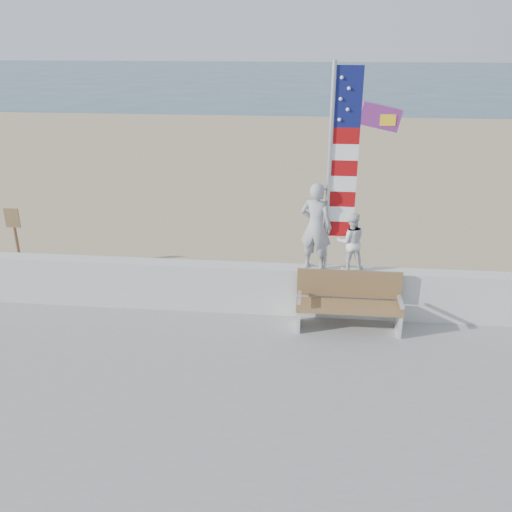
% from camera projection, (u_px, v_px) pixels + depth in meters
% --- Properties ---
extents(ground, '(220.00, 220.00, 0.00)m').
position_uv_depth(ground, '(231.00, 380.00, 8.33)').
color(ground, '#2A4655').
rests_on(ground, ground).
extents(sand, '(90.00, 40.00, 0.08)m').
position_uv_depth(sand, '(273.00, 207.00, 16.61)').
color(sand, tan).
rests_on(sand, ground).
extents(seawall, '(30.00, 0.35, 0.90)m').
position_uv_depth(seawall, '(246.00, 288.00, 9.93)').
color(seawall, silver).
rests_on(seawall, boardwalk).
extents(adult, '(0.66, 0.55, 1.56)m').
position_uv_depth(adult, '(316.00, 227.00, 9.36)').
color(adult, '#95969A').
rests_on(adult, seawall).
extents(child, '(0.55, 0.46, 1.05)m').
position_uv_depth(child, '(351.00, 242.00, 9.40)').
color(child, silver).
rests_on(child, seawall).
extents(bench, '(1.80, 0.57, 1.00)m').
position_uv_depth(bench, '(349.00, 301.00, 9.32)').
color(bench, olive).
rests_on(bench, boardwalk).
extents(flag, '(0.50, 0.08, 3.50)m').
position_uv_depth(flag, '(337.00, 162.00, 8.90)').
color(flag, silver).
rests_on(flag, seawall).
extents(parafoil_kite, '(0.89, 0.25, 0.61)m').
position_uv_depth(parafoil_kite, '(381.00, 117.00, 10.98)').
color(parafoil_kite, red).
rests_on(parafoil_kite, ground).
extents(sign, '(0.32, 0.07, 1.46)m').
position_uv_depth(sign, '(15.00, 235.00, 11.65)').
color(sign, '#886041').
rests_on(sign, sand).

